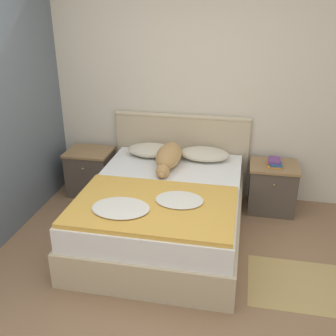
# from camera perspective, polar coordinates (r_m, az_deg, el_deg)

# --- Properties ---
(ground_plane) EXTENTS (16.00, 16.00, 0.00)m
(ground_plane) POSITION_cam_1_polar(r_m,az_deg,el_deg) (3.21, -5.33, -19.84)
(ground_plane) COLOR #896647
(wall_back) EXTENTS (9.00, 0.06, 2.55)m
(wall_back) POSITION_cam_1_polar(r_m,az_deg,el_deg) (4.51, 1.83, 11.70)
(wall_back) COLOR beige
(wall_back) RESTS_ON ground_plane
(wall_side_left) EXTENTS (0.06, 3.10, 2.55)m
(wall_side_left) POSITION_cam_1_polar(r_m,az_deg,el_deg) (4.06, -22.42, 8.61)
(wall_side_left) COLOR slate
(wall_side_left) RESTS_ON ground_plane
(bed) EXTENTS (1.48, 1.93, 0.55)m
(bed) POSITION_cam_1_polar(r_m,az_deg,el_deg) (3.88, -0.57, -6.27)
(bed) COLOR #C6B28E
(bed) RESTS_ON ground_plane
(headboard) EXTENTS (1.56, 0.06, 0.98)m
(headboard) POSITION_cam_1_polar(r_m,az_deg,el_deg) (4.65, 1.93, 2.25)
(headboard) COLOR #C6B28E
(headboard) RESTS_ON ground_plane
(nightstand_left) EXTENTS (0.52, 0.45, 0.54)m
(nightstand_left) POSITION_cam_1_polar(r_m,az_deg,el_deg) (4.82, -11.13, -0.52)
(nightstand_left) COLOR #4C4238
(nightstand_left) RESTS_ON ground_plane
(nightstand_right) EXTENTS (0.52, 0.45, 0.54)m
(nightstand_right) POSITION_cam_1_polar(r_m,az_deg,el_deg) (4.49, 14.85, -2.70)
(nightstand_right) COLOR #4C4238
(nightstand_right) RESTS_ON ground_plane
(pillow_left) EXTENTS (0.55, 0.36, 0.13)m
(pillow_left) POSITION_cam_1_polar(r_m,az_deg,el_deg) (4.44, -2.41, 2.61)
(pillow_left) COLOR beige
(pillow_left) RESTS_ON bed
(pillow_right) EXTENTS (0.55, 0.36, 0.13)m
(pillow_right) POSITION_cam_1_polar(r_m,az_deg,el_deg) (4.35, 5.29, 2.04)
(pillow_right) COLOR beige
(pillow_right) RESTS_ON bed
(quilt) EXTENTS (1.39, 0.95, 0.07)m
(quilt) POSITION_cam_1_polar(r_m,az_deg,el_deg) (3.35, -2.36, -5.47)
(quilt) COLOR gold
(quilt) RESTS_ON bed
(dog) EXTENTS (0.26, 0.79, 0.22)m
(dog) POSITION_cam_1_polar(r_m,az_deg,el_deg) (4.14, 0.10, 1.65)
(dog) COLOR tan
(dog) RESTS_ON bed
(book_stack) EXTENTS (0.16, 0.23, 0.07)m
(book_stack) POSITION_cam_1_polar(r_m,az_deg,el_deg) (4.37, 15.19, 0.80)
(book_stack) COLOR orange
(book_stack) RESTS_ON nightstand_right
(rug) EXTENTS (1.22, 0.67, 0.00)m
(rug) POSITION_cam_1_polar(r_m,az_deg,el_deg) (3.62, 21.62, -15.86)
(rug) COLOR tan
(rug) RESTS_ON ground_plane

